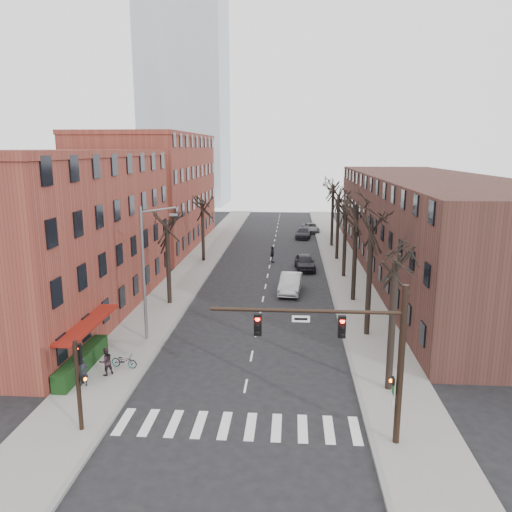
% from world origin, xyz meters
% --- Properties ---
extents(ground, '(160.00, 160.00, 0.00)m').
position_xyz_m(ground, '(0.00, 0.00, 0.00)').
color(ground, black).
rests_on(ground, ground).
extents(sidewalk_left, '(4.00, 90.00, 0.15)m').
position_xyz_m(sidewalk_left, '(-8.00, 35.00, 0.07)').
color(sidewalk_left, gray).
rests_on(sidewalk_left, ground).
extents(sidewalk_right, '(4.00, 90.00, 0.15)m').
position_xyz_m(sidewalk_right, '(8.00, 35.00, 0.07)').
color(sidewalk_right, gray).
rests_on(sidewalk_right, ground).
extents(building_left_near, '(12.00, 26.00, 12.00)m').
position_xyz_m(building_left_near, '(-16.00, 15.00, 6.00)').
color(building_left_near, brown).
rests_on(building_left_near, ground).
extents(building_left_far, '(12.00, 28.00, 14.00)m').
position_xyz_m(building_left_far, '(-16.00, 44.00, 7.00)').
color(building_left_far, brown).
rests_on(building_left_far, ground).
extents(building_right, '(12.00, 50.00, 10.00)m').
position_xyz_m(building_right, '(16.00, 30.00, 5.00)').
color(building_right, '#462620').
rests_on(building_right, ground).
extents(office_tower, '(18.00, 18.00, 60.00)m').
position_xyz_m(office_tower, '(-22.00, 95.00, 30.00)').
color(office_tower, '#B2B7BF').
rests_on(office_tower, ground).
extents(awning_left, '(1.20, 7.00, 0.15)m').
position_xyz_m(awning_left, '(-9.40, 6.00, 0.00)').
color(awning_left, maroon).
rests_on(awning_left, ground).
extents(hedge, '(0.80, 6.00, 1.00)m').
position_xyz_m(hedge, '(-9.50, 5.00, 0.65)').
color(hedge, '#163613').
rests_on(hedge, sidewalk_left).
extents(tree_right_a, '(5.20, 5.20, 10.00)m').
position_xyz_m(tree_right_a, '(7.60, 4.00, 0.00)').
color(tree_right_a, black).
rests_on(tree_right_a, ground).
extents(tree_right_b, '(5.20, 5.20, 10.80)m').
position_xyz_m(tree_right_b, '(7.60, 12.00, 0.00)').
color(tree_right_b, black).
rests_on(tree_right_b, ground).
extents(tree_right_c, '(5.20, 5.20, 11.60)m').
position_xyz_m(tree_right_c, '(7.60, 20.00, 0.00)').
color(tree_right_c, black).
rests_on(tree_right_c, ground).
extents(tree_right_d, '(5.20, 5.20, 10.00)m').
position_xyz_m(tree_right_d, '(7.60, 28.00, 0.00)').
color(tree_right_d, black).
rests_on(tree_right_d, ground).
extents(tree_right_e, '(5.20, 5.20, 10.80)m').
position_xyz_m(tree_right_e, '(7.60, 36.00, 0.00)').
color(tree_right_e, black).
rests_on(tree_right_e, ground).
extents(tree_right_f, '(5.20, 5.20, 11.60)m').
position_xyz_m(tree_right_f, '(7.60, 44.00, 0.00)').
color(tree_right_f, black).
rests_on(tree_right_f, ground).
extents(tree_left_a, '(5.20, 5.20, 9.50)m').
position_xyz_m(tree_left_a, '(-7.60, 18.00, 0.00)').
color(tree_left_a, black).
rests_on(tree_left_a, ground).
extents(tree_left_b, '(5.20, 5.20, 9.50)m').
position_xyz_m(tree_left_b, '(-7.60, 34.00, 0.00)').
color(tree_left_b, black).
rests_on(tree_left_b, ground).
extents(signal_mast_arm, '(8.14, 0.30, 7.20)m').
position_xyz_m(signal_mast_arm, '(5.45, -1.00, 4.40)').
color(signal_mast_arm, black).
rests_on(signal_mast_arm, ground).
extents(signal_pole_left, '(0.47, 0.44, 4.40)m').
position_xyz_m(signal_pole_left, '(-6.99, -0.95, 2.61)').
color(signal_pole_left, black).
rests_on(signal_pole_left, ground).
extents(streetlight, '(2.45, 0.22, 9.03)m').
position_xyz_m(streetlight, '(-7.03, 10.00, 5.01)').
color(streetlight, slate).
rests_on(streetlight, ground).
extents(silver_sedan, '(2.23, 5.27, 1.69)m').
position_xyz_m(silver_sedan, '(2.34, 22.18, 0.85)').
color(silver_sedan, '#AAABB1').
rests_on(silver_sedan, ground).
extents(parked_car_near, '(2.35, 4.99, 1.65)m').
position_xyz_m(parked_car_near, '(3.80, 30.94, 0.83)').
color(parked_car_near, black).
rests_on(parked_car_near, ground).
extents(parked_car_mid, '(2.50, 5.20, 1.46)m').
position_xyz_m(parked_car_mid, '(4.03, 50.23, 0.73)').
color(parked_car_mid, black).
rests_on(parked_car_mid, ground).
extents(parked_car_far, '(2.72, 5.11, 1.37)m').
position_xyz_m(parked_car_far, '(5.30, 55.55, 0.68)').
color(parked_car_far, slate).
rests_on(parked_car_far, ground).
extents(pedestrian_a, '(0.60, 0.42, 1.57)m').
position_xyz_m(pedestrian_a, '(-8.63, 3.13, 0.93)').
color(pedestrian_a, black).
rests_on(pedestrian_a, sidewalk_left).
extents(pedestrian_b, '(0.98, 0.97, 1.59)m').
position_xyz_m(pedestrian_b, '(-7.89, 4.50, 0.95)').
color(pedestrian_b, black).
rests_on(pedestrian_b, sidewalk_left).
extents(pedestrian_crossing, '(0.49, 1.11, 1.87)m').
position_xyz_m(pedestrian_crossing, '(0.23, 34.04, 0.94)').
color(pedestrian_crossing, black).
rests_on(pedestrian_crossing, ground).
extents(bicycle, '(1.64, 0.79, 0.82)m').
position_xyz_m(bicycle, '(-7.21, 5.52, 0.56)').
color(bicycle, gray).
rests_on(bicycle, sidewalk_left).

